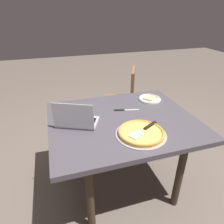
{
  "coord_description": "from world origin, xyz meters",
  "views": [
    {
      "loc": [
        0.52,
        1.37,
        1.59
      ],
      "look_at": [
        0.07,
        -0.07,
        0.78
      ],
      "focal_mm": 31.87,
      "sensor_mm": 36.0,
      "label": 1
    }
  ],
  "objects_px": {
    "dining_table": "(122,127)",
    "table_knife": "(124,110)",
    "pizza_plate": "(150,99)",
    "pizza_tray": "(141,133)",
    "chair_near": "(124,97)",
    "laptop": "(76,120)"
  },
  "relations": [
    {
      "from": "dining_table",
      "to": "pizza_plate",
      "type": "relative_size",
      "value": 5.49
    },
    {
      "from": "pizza_tray",
      "to": "table_knife",
      "type": "distance_m",
      "value": 0.41
    },
    {
      "from": "pizza_plate",
      "to": "table_knife",
      "type": "distance_m",
      "value": 0.36
    },
    {
      "from": "dining_table",
      "to": "table_knife",
      "type": "bearing_deg",
      "value": -114.8
    },
    {
      "from": "laptop",
      "to": "pizza_plate",
      "type": "xyz_separation_m",
      "value": [
        -0.78,
        -0.27,
        -0.03
      ]
    },
    {
      "from": "pizza_plate",
      "to": "table_knife",
      "type": "bearing_deg",
      "value": 22.98
    },
    {
      "from": "pizza_tray",
      "to": "chair_near",
      "type": "distance_m",
      "value": 1.25
    },
    {
      "from": "pizza_plate",
      "to": "laptop",
      "type": "bearing_deg",
      "value": 19.15
    },
    {
      "from": "dining_table",
      "to": "pizza_tray",
      "type": "height_order",
      "value": "pizza_tray"
    },
    {
      "from": "table_knife",
      "to": "dining_table",
      "type": "bearing_deg",
      "value": 65.2
    },
    {
      "from": "laptop",
      "to": "dining_table",
      "type": "bearing_deg",
      "value": 178.13
    },
    {
      "from": "table_knife",
      "to": "chair_near",
      "type": "xyz_separation_m",
      "value": [
        -0.29,
        -0.78,
        -0.24
      ]
    },
    {
      "from": "laptop",
      "to": "chair_near",
      "type": "xyz_separation_m",
      "value": [
        -0.74,
        -0.91,
        -0.28
      ]
    },
    {
      "from": "pizza_plate",
      "to": "pizza_tray",
      "type": "xyz_separation_m",
      "value": [
        0.35,
        0.55,
        0.0
      ]
    },
    {
      "from": "laptop",
      "to": "pizza_plate",
      "type": "bearing_deg",
      "value": -160.85
    },
    {
      "from": "laptop",
      "to": "pizza_tray",
      "type": "height_order",
      "value": "laptop"
    },
    {
      "from": "dining_table",
      "to": "laptop",
      "type": "height_order",
      "value": "laptop"
    },
    {
      "from": "laptop",
      "to": "chair_near",
      "type": "distance_m",
      "value": 1.21
    },
    {
      "from": "laptop",
      "to": "pizza_tray",
      "type": "distance_m",
      "value": 0.52
    },
    {
      "from": "laptop",
      "to": "pizza_tray",
      "type": "xyz_separation_m",
      "value": [
        -0.44,
        0.28,
        -0.03
      ]
    },
    {
      "from": "pizza_tray",
      "to": "table_knife",
      "type": "bearing_deg",
      "value": -92.09
    },
    {
      "from": "dining_table",
      "to": "pizza_tray",
      "type": "distance_m",
      "value": 0.29
    }
  ]
}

